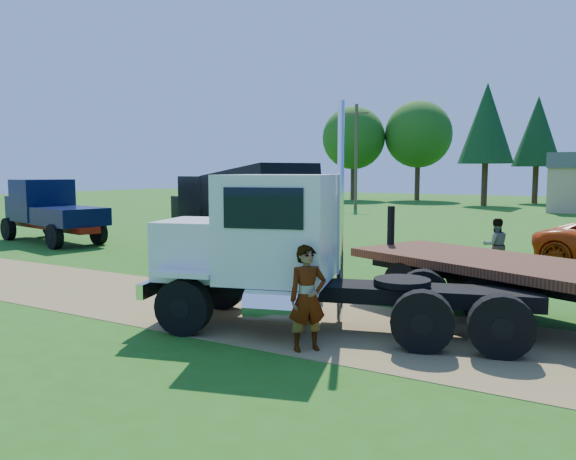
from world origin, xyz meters
The scene contains 9 objects.
ground centered at (0.00, 0.00, 0.00)m, with size 140.00×140.00×0.00m, color #255813.
dirt_track centered at (0.00, 0.00, 0.01)m, with size 120.00×4.20×0.01m, color olive.
white_semi_tractor centered at (-0.34, -0.49, 1.61)m, with size 7.94×4.49×4.70m.
black_dump_truck centered at (-6.80, 7.04, 1.93)m, with size 8.10×5.39×3.51m.
navy_truck centered at (-16.89, 6.32, 1.46)m, with size 6.74×3.49×2.86m.
flatbed_trailer centered at (4.47, 2.18, 0.99)m, with size 9.37×6.00×2.31m.
spectator_a centered at (0.86, -1.67, 0.96)m, with size 0.70×0.46×1.93m, color #999999.
spectator_b centered at (2.30, 8.52, 0.86)m, with size 0.84×0.65×1.73m, color #999999.
tree_row centered at (1.19, 49.31, 7.00)m, with size 55.62×13.56×11.48m.
Camera 1 is at (5.52, -10.39, 3.23)m, focal length 35.00 mm.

